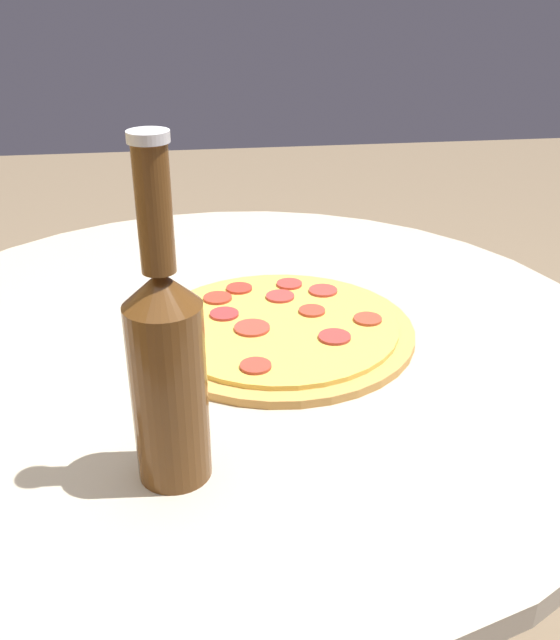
{
  "coord_description": "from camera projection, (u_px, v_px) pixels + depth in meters",
  "views": [
    {
      "loc": [
        -0.76,
        0.05,
        1.13
      ],
      "look_at": [
        -0.01,
        -0.05,
        0.75
      ],
      "focal_mm": 40.0,
      "sensor_mm": 36.0,
      "label": 1
    }
  ],
  "objects": [
    {
      "name": "beer_bottle",
      "position": [
        167.0,
        365.0,
        0.58
      ],
      "size": [
        0.06,
        0.06,
        0.3
      ],
      "color": "#563314",
      "rests_on": "table"
    },
    {
      "name": "pizza",
      "position": [
        280.0,
        329.0,
        0.85
      ],
      "size": [
        0.32,
        0.32,
        0.02
      ],
      "color": "#C68E47",
      "rests_on": "table"
    },
    {
      "name": "table",
      "position": [
        240.0,
        445.0,
        0.93
      ],
      "size": [
        0.93,
        0.93,
        0.73
      ],
      "color": "#B2A893",
      "rests_on": "ground_plane"
    }
  ]
}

